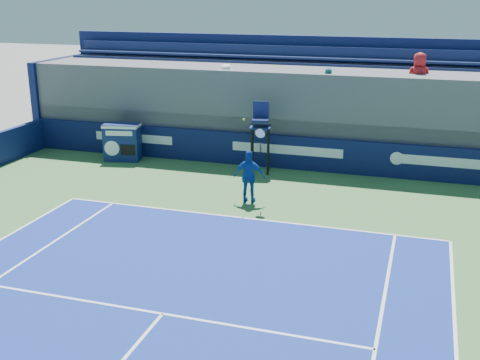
% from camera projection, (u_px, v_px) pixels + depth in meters
% --- Properties ---
extents(back_hoarding, '(20.40, 0.21, 1.20)m').
position_uv_depth(back_hoarding, '(287.00, 152.00, 21.39)').
color(back_hoarding, '#0B1341').
rests_on(back_hoarding, ground).
extents(match_clock, '(1.44, 0.97, 1.40)m').
position_uv_depth(match_clock, '(122.00, 141.00, 22.40)').
color(match_clock, '#101D52').
rests_on(match_clock, ground).
extents(umpire_chair, '(0.83, 0.83, 2.48)m').
position_uv_depth(umpire_chair, '(260.00, 130.00, 20.67)').
color(umpire_chair, black).
rests_on(umpire_chair, ground).
extents(tennis_player, '(0.98, 0.48, 2.57)m').
position_uv_depth(tennis_player, '(249.00, 176.00, 17.86)').
color(tennis_player, '#123F99').
rests_on(tennis_player, apron).
extents(stadium_seating, '(21.00, 4.05, 4.40)m').
position_uv_depth(stadium_seating, '(300.00, 108.00, 22.88)').
color(stadium_seating, '#55555A').
rests_on(stadium_seating, ground).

